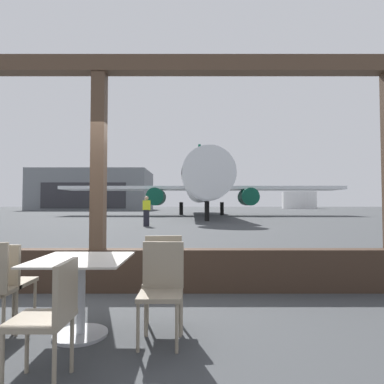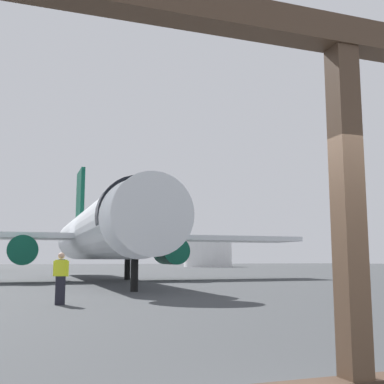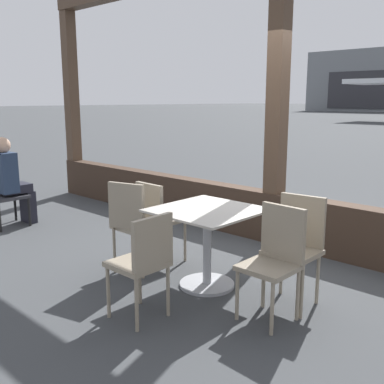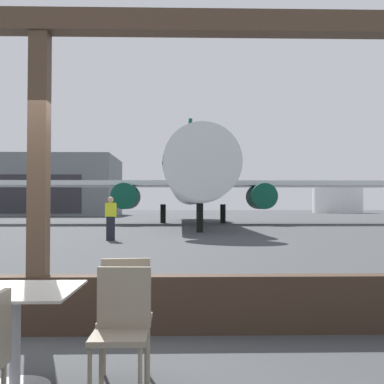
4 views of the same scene
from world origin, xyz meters
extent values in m
plane|color=#383A3D|center=(0.00, 40.00, 0.00)|extent=(220.00, 220.00, 0.00)
cube|color=#4C3828|center=(0.00, 0.00, 3.38)|extent=(8.96, 0.24, 0.24)
cube|color=#4C3828|center=(0.00, 0.00, 1.63)|extent=(0.20, 0.20, 3.26)
cylinder|color=silver|center=(2.53, 32.51, 3.39)|extent=(3.76, 27.98, 3.76)
cone|color=silver|center=(2.53, 17.22, 3.39)|extent=(3.57, 2.60, 3.57)
cylinder|color=black|center=(2.53, 19.12, 3.54)|extent=(3.84, 0.90, 3.84)
cube|color=silver|center=(10.84, 31.87, 3.09)|extent=(14.76, 4.20, 0.36)
cylinder|color=#0C4C38|center=(-2.56, 30.47, 2.09)|extent=(1.90, 3.20, 1.90)
cylinder|color=#0C4C38|center=(7.61, 30.47, 2.09)|extent=(1.90, 3.20, 1.90)
cube|color=#0C4C38|center=(2.53, 45.01, 7.67)|extent=(0.36, 4.40, 5.20)
cylinder|color=black|center=(2.53, 19.42, 0.75)|extent=(0.36, 0.36, 1.51)
cylinder|color=black|center=(0.13, 32.87, 0.75)|extent=(0.44, 0.44, 1.51)
cylinder|color=black|center=(4.93, 32.87, 0.75)|extent=(0.44, 0.44, 1.51)
cube|color=black|center=(-1.24, 13.76, 0.47)|extent=(0.32, 0.20, 0.95)
cube|color=yellow|center=(-1.24, 13.76, 1.23)|extent=(0.40, 0.22, 0.55)
sphere|color=tan|center=(-1.24, 13.76, 1.63)|extent=(0.22, 0.22, 0.22)
cylinder|color=yellow|center=(-1.04, 13.63, 1.20)|extent=(0.09, 0.09, 0.52)
cylinder|color=yellow|center=(-1.45, 13.89, 1.20)|extent=(0.09, 0.09, 0.52)
cylinder|color=white|center=(32.46, 87.76, 2.43)|extent=(9.64, 9.64, 4.86)
camera|label=1|loc=(1.40, -4.75, 1.29)|focal=29.90mm
camera|label=2|loc=(-2.42, -3.19, 1.52)|focal=44.89mm
camera|label=3|loc=(2.94, -4.62, 1.74)|focal=42.12mm
camera|label=4|loc=(1.53, -5.17, 1.37)|focal=44.47mm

